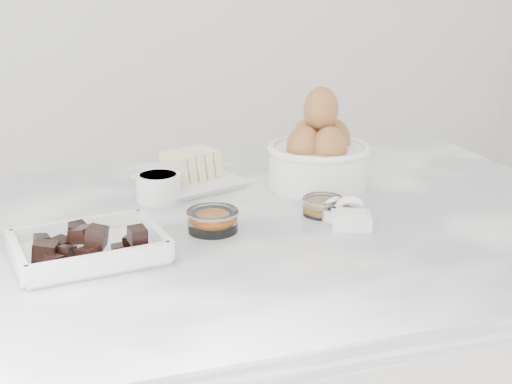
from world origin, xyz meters
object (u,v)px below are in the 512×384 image
chocolate_dish (88,243)px  sugar_ramekin (158,186)px  vanilla_spoon (339,212)px  salt_spoon (351,216)px  zest_bowl (213,219)px  honey_bowl (323,206)px  egg_bowl (319,154)px  butter_plate (188,173)px

chocolate_dish → sugar_ramekin: size_ratio=2.81×
vanilla_spoon → salt_spoon: 0.03m
chocolate_dish → vanilla_spoon: chocolate_dish is taller
chocolate_dish → zest_bowl: bearing=13.3°
sugar_ramekin → vanilla_spoon: sugar_ramekin is taller
chocolate_dish → honey_bowl: chocolate_dish is taller
egg_bowl → vanilla_spoon: egg_bowl is taller
chocolate_dish → egg_bowl: size_ratio=1.16×
chocolate_dish → honey_bowl: (0.39, 0.06, -0.01)m
vanilla_spoon → salt_spoon: size_ratio=0.81×
sugar_ramekin → honey_bowl: (0.25, -0.16, -0.01)m
vanilla_spoon → butter_plate: bearing=126.5°
zest_bowl → vanilla_spoon: size_ratio=1.14×
egg_bowl → honey_bowl: size_ratio=2.80×
chocolate_dish → zest_bowl: (0.19, 0.05, -0.00)m
butter_plate → honey_bowl: 0.29m
chocolate_dish → sugar_ramekin: bearing=57.0°
butter_plate → honey_bowl: (0.18, -0.23, -0.01)m
chocolate_dish → sugar_ramekin: (0.14, 0.22, 0.00)m
chocolate_dish → salt_spoon: (0.41, 0.00, -0.01)m
egg_bowl → zest_bowl: 0.30m
sugar_ramekin → egg_bowl: 0.30m
honey_bowl → vanilla_spoon: vanilla_spoon is taller
butter_plate → sugar_ramekin: bearing=-135.6°
chocolate_dish → egg_bowl: (0.45, 0.21, 0.04)m
butter_plate → salt_spoon: butter_plate is taller
chocolate_dish → salt_spoon: size_ratio=2.52×
sugar_ramekin → zest_bowl: size_ratio=0.97×
sugar_ramekin → salt_spoon: (0.27, -0.22, -0.01)m
chocolate_dish → butter_plate: butter_plate is taller
egg_bowl → salt_spoon: bearing=-99.3°
butter_plate → vanilla_spoon: size_ratio=2.85×
egg_bowl → sugar_ramekin: bearing=178.9°
zest_bowl → salt_spoon: salt_spoon is taller
egg_bowl → honey_bowl: (-0.06, -0.15, -0.04)m
sugar_ramekin → egg_bowl: size_ratio=0.41×
butter_plate → zest_bowl: butter_plate is taller
egg_bowl → honey_bowl: bearing=-110.5°
chocolate_dish → egg_bowl: 0.50m
butter_plate → egg_bowl: size_ratio=1.06×
chocolate_dish → sugar_ramekin: chocolate_dish is taller
chocolate_dish → butter_plate: (0.21, 0.29, 0.00)m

